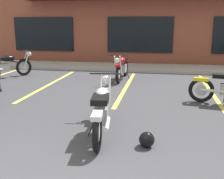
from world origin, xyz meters
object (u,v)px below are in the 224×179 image
object	(u,v)px
motorcycle_green_cafe_racer	(6,66)
helmet_on_pavement	(147,140)
motorcycle_foreground_classic	(102,109)
motorcycle_red_sportbike	(122,67)

from	to	relation	value
motorcycle_green_cafe_racer	helmet_on_pavement	size ratio (longest dim) A/B	6.94
motorcycle_green_cafe_racer	helmet_on_pavement	world-z (taller)	motorcycle_green_cafe_racer
motorcycle_green_cafe_racer	helmet_on_pavement	bearing A→B (deg)	-42.42
motorcycle_foreground_classic	motorcycle_green_cafe_racer	world-z (taller)	same
motorcycle_green_cafe_racer	motorcycle_red_sportbike	bearing A→B (deg)	5.72
motorcycle_foreground_classic	helmet_on_pavement	distance (m)	1.02
helmet_on_pavement	motorcycle_red_sportbike	bearing A→B (deg)	102.31
motorcycle_foreground_classic	motorcycle_red_sportbike	xyz separation A→B (m)	(-0.34, 5.00, 0.00)
motorcycle_foreground_classic	helmet_on_pavement	size ratio (longest dim) A/B	8.10
motorcycle_red_sportbike	helmet_on_pavement	world-z (taller)	motorcycle_red_sportbike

